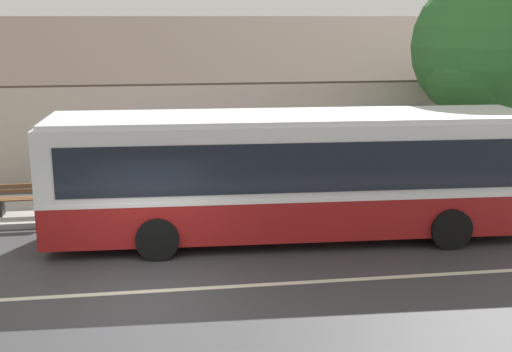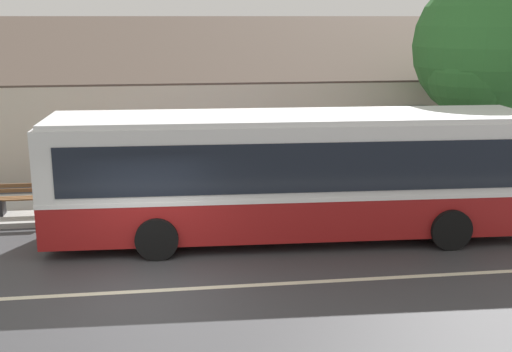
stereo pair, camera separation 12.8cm
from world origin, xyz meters
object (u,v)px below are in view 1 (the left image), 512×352
bench_by_building (28,200)px  street_tree_primary (485,51)px  transit_bus (292,172)px  bus_stop_sign (501,150)px

bench_by_building → street_tree_primary: (13.78, 1.48, 3.85)m
transit_bus → street_tree_primary: size_ratio=1.75×
bus_stop_sign → street_tree_primary: bearing=85.0°
street_tree_primary → bus_stop_sign: size_ratio=2.90×
street_tree_primary → bus_stop_sign: bearing=-95.0°
transit_bus → bus_stop_sign: transit_bus is taller
transit_bus → bench_by_building: size_ratio=6.58×
street_tree_primary → bench_by_building: bearing=-173.9°
street_tree_primary → transit_bus: bearing=-150.6°
transit_bus → street_tree_primary: street_tree_primary is taller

